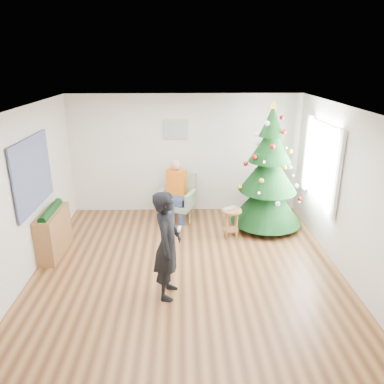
{
  "coord_description": "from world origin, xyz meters",
  "views": [
    {
      "loc": [
        -0.07,
        -5.5,
        3.29
      ],
      "look_at": [
        0.1,
        0.6,
        1.1
      ],
      "focal_mm": 35.0,
      "sensor_mm": 36.0,
      "label": 1
    }
  ],
  "objects_px": {
    "console": "(54,233)",
    "standing_man": "(167,245)",
    "stool": "(231,223)",
    "armchair": "(178,203)",
    "christmas_tree": "(269,173)"
  },
  "relations": [
    {
      "from": "console",
      "to": "standing_man",
      "type": "bearing_deg",
      "value": -30.12
    },
    {
      "from": "stool",
      "to": "console",
      "type": "distance_m",
      "value": 3.24
    },
    {
      "from": "stool",
      "to": "standing_man",
      "type": "xyz_separation_m",
      "value": [
        -1.15,
        -1.82,
        0.51
      ]
    },
    {
      "from": "stool",
      "to": "armchair",
      "type": "height_order",
      "value": "armchair"
    },
    {
      "from": "christmas_tree",
      "to": "stool",
      "type": "height_order",
      "value": "christmas_tree"
    },
    {
      "from": "armchair",
      "to": "standing_man",
      "type": "height_order",
      "value": "standing_man"
    },
    {
      "from": "christmas_tree",
      "to": "console",
      "type": "height_order",
      "value": "christmas_tree"
    },
    {
      "from": "armchair",
      "to": "console",
      "type": "height_order",
      "value": "armchair"
    },
    {
      "from": "armchair",
      "to": "standing_man",
      "type": "distance_m",
      "value": 2.81
    },
    {
      "from": "christmas_tree",
      "to": "armchair",
      "type": "xyz_separation_m",
      "value": [
        -1.81,
        0.48,
        -0.8
      ]
    },
    {
      "from": "standing_man",
      "to": "console",
      "type": "distance_m",
      "value": 2.45
    },
    {
      "from": "stool",
      "to": "armchair",
      "type": "xyz_separation_m",
      "value": [
        -1.03,
        0.95,
        0.06
      ]
    },
    {
      "from": "christmas_tree",
      "to": "console",
      "type": "relative_size",
      "value": 2.57
    },
    {
      "from": "christmas_tree",
      "to": "standing_man",
      "type": "xyz_separation_m",
      "value": [
        -1.92,
        -2.3,
        -0.35
      ]
    },
    {
      "from": "armchair",
      "to": "standing_man",
      "type": "relative_size",
      "value": 0.61
    }
  ]
}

